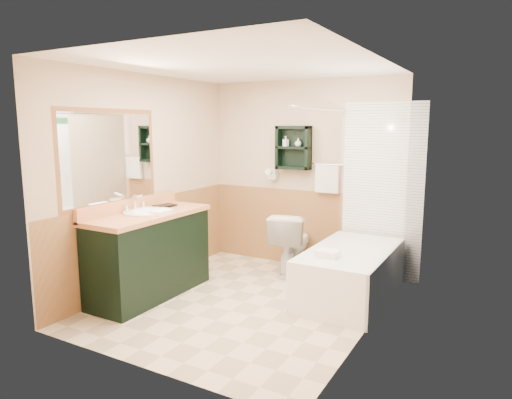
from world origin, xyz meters
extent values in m
plane|color=beige|center=(0.00, 0.00, 0.00)|extent=(3.00, 3.00, 0.00)
cube|color=beige|center=(0.00, 1.52, 1.20)|extent=(2.60, 0.04, 2.40)
cube|color=beige|center=(-1.32, 0.00, 1.20)|extent=(0.04, 3.00, 2.40)
cube|color=beige|center=(1.32, 0.00, 1.20)|extent=(0.04, 3.00, 2.40)
cube|color=white|center=(0.00, 0.00, 2.42)|extent=(2.60, 3.00, 0.04)
cube|color=black|center=(-0.10, 1.41, 1.55)|extent=(0.45, 0.15, 0.55)
cylinder|color=silver|center=(0.53, 0.75, 2.00)|extent=(0.03, 1.60, 0.03)
cube|color=black|center=(-0.99, -0.31, 0.46)|extent=(0.59, 1.45, 0.92)
cube|color=white|center=(0.93, 0.67, 0.27)|extent=(0.80, 1.50, 0.54)
imported|color=white|center=(0.00, 1.16, 0.38)|extent=(0.56, 0.84, 0.76)
cube|color=white|center=(-0.90, -0.31, 0.94)|extent=(0.30, 0.23, 0.04)
imported|color=black|center=(-1.16, 0.07, 1.03)|extent=(0.17, 0.06, 0.23)
cube|color=white|center=(0.81, 0.27, 0.57)|extent=(0.21, 0.18, 0.07)
imported|color=white|center=(-0.20, 1.40, 1.59)|extent=(0.10, 0.14, 0.06)
imported|color=white|center=(-0.03, 1.40, 1.61)|extent=(0.11, 0.13, 0.08)
camera|label=1|loc=(2.33, -3.89, 1.83)|focal=32.00mm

